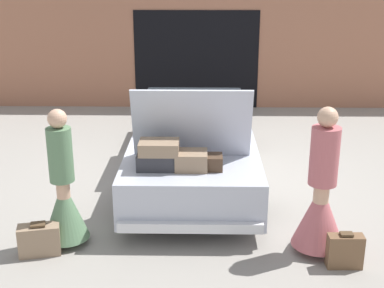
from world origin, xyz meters
name	(u,v)px	position (x,y,z in m)	size (l,w,h in m)	color
ground_plane	(193,173)	(0.00, 0.00, 0.00)	(40.00, 40.00, 0.00)	gray
garage_wall_back	(196,47)	(0.00, 4.17, 1.39)	(12.00, 0.14, 2.80)	#9E664C
car	(193,140)	(0.00, -0.01, 0.55)	(1.83, 4.78, 1.73)	#B2B7C6
person_left	(64,197)	(-1.48, -2.27, 0.60)	(0.54, 0.54, 1.66)	tan
person_right	(321,202)	(1.48, -2.40, 0.62)	(0.61, 0.61, 1.73)	tan
suitcase_beside_left_person	(39,240)	(-1.73, -2.54, 0.18)	(0.50, 0.31, 0.39)	#8C7259
suitcase_beside_right_person	(345,251)	(1.71, -2.75, 0.20)	(0.39, 0.16, 0.42)	brown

